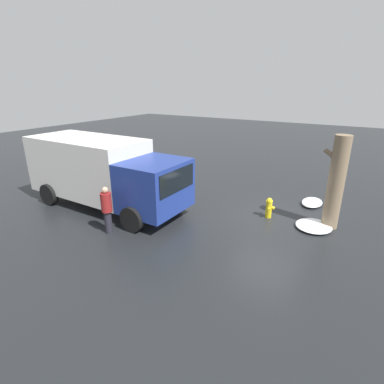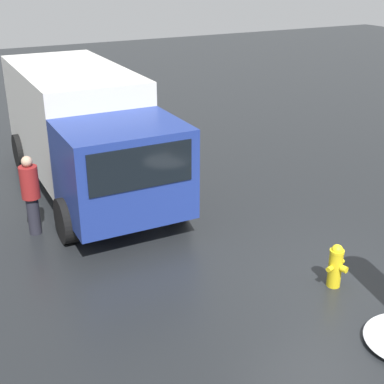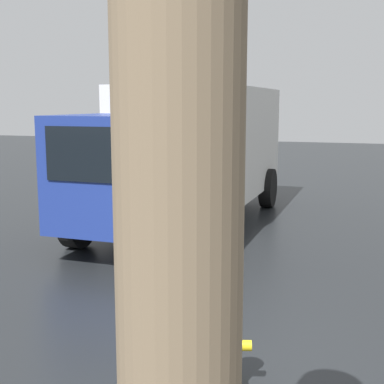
# 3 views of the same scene
# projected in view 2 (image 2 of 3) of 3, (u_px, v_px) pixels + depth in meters

# --- Properties ---
(ground_plane) EXTENTS (60.00, 60.00, 0.00)m
(ground_plane) POSITION_uv_depth(u_px,v_px,m) (333.00, 285.00, 9.04)
(ground_plane) COLOR black
(fire_hydrant) EXTENTS (0.34, 0.44, 0.78)m
(fire_hydrant) POSITION_uv_depth(u_px,v_px,m) (336.00, 265.00, 8.88)
(fire_hydrant) COLOR yellow
(fire_hydrant) RESTS_ON ground_plane
(delivery_truck) EXTENTS (6.96, 2.68, 2.73)m
(delivery_truck) POSITION_uv_depth(u_px,v_px,m) (83.00, 126.00, 12.44)
(delivery_truck) COLOR navy
(delivery_truck) RESTS_ON ground_plane
(pedestrian) EXTENTS (0.36, 0.36, 1.64)m
(pedestrian) POSITION_uv_depth(u_px,v_px,m) (31.00, 192.00, 10.42)
(pedestrian) COLOR #23232D
(pedestrian) RESTS_ON ground_plane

